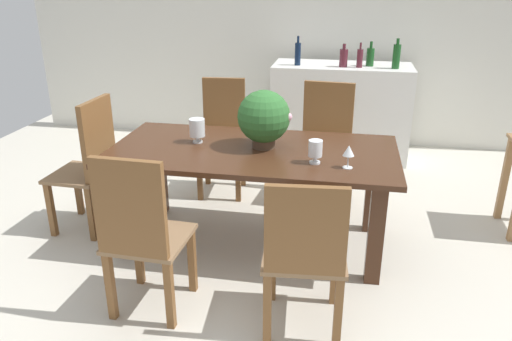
% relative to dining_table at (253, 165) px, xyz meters
% --- Properties ---
extents(ground_plane, '(7.04, 7.04, 0.00)m').
position_rel_dining_table_xyz_m(ground_plane, '(0.00, -0.00, -0.62)').
color(ground_plane, beige).
extents(back_wall, '(6.40, 0.10, 2.60)m').
position_rel_dining_table_xyz_m(back_wall, '(0.00, 2.60, 0.68)').
color(back_wall, silver).
rests_on(back_wall, ground).
extents(dining_table, '(2.00, 0.99, 0.74)m').
position_rel_dining_table_xyz_m(dining_table, '(0.00, 0.00, 0.00)').
color(dining_table, '#422616').
rests_on(dining_table, ground).
extents(chair_near_right, '(0.49, 0.49, 0.95)m').
position_rel_dining_table_xyz_m(chair_near_right, '(0.46, -0.95, -0.09)').
color(chair_near_right, brown).
rests_on(chair_near_right, ground).
extents(chair_head_end, '(0.43, 0.47, 1.04)m').
position_rel_dining_table_xyz_m(chair_head_end, '(-1.25, -0.00, -0.05)').
color(chair_head_end, brown).
rests_on(chair_head_end, ground).
extents(chair_far_left, '(0.45, 0.47, 1.02)m').
position_rel_dining_table_xyz_m(chair_far_left, '(-0.46, 0.95, -0.06)').
color(chair_far_left, brown).
rests_on(chair_far_left, ground).
extents(chair_far_right, '(0.52, 0.50, 1.02)m').
position_rel_dining_table_xyz_m(chair_far_right, '(0.46, 0.96, -0.06)').
color(chair_far_right, brown).
rests_on(chair_far_right, ground).
extents(chair_near_left, '(0.46, 0.46, 1.02)m').
position_rel_dining_table_xyz_m(chair_near_left, '(-0.45, -0.95, -0.06)').
color(chair_near_left, brown).
rests_on(chair_near_left, ground).
extents(flower_centerpiece, '(0.38, 0.37, 0.41)m').
position_rel_dining_table_xyz_m(flower_centerpiece, '(0.07, 0.05, 0.34)').
color(flower_centerpiece, '#4C3828').
rests_on(flower_centerpiece, dining_table).
extents(crystal_vase_left, '(0.09, 0.09, 0.16)m').
position_rel_dining_table_xyz_m(crystal_vase_left, '(0.45, -0.20, 0.22)').
color(crystal_vase_left, silver).
rests_on(crystal_vase_left, dining_table).
extents(crystal_vase_center_near, '(0.11, 0.11, 0.18)m').
position_rel_dining_table_xyz_m(crystal_vase_center_near, '(-0.42, 0.07, 0.23)').
color(crystal_vase_center_near, silver).
rests_on(crystal_vase_center_near, dining_table).
extents(wine_glass, '(0.07, 0.07, 0.15)m').
position_rel_dining_table_xyz_m(wine_glass, '(0.66, -0.25, 0.23)').
color(wine_glass, silver).
rests_on(wine_glass, dining_table).
extents(kitchen_counter, '(1.44, 0.62, 0.99)m').
position_rel_dining_table_xyz_m(kitchen_counter, '(0.56, 2.07, -0.12)').
color(kitchen_counter, silver).
rests_on(kitchen_counter, ground).
extents(wine_bottle_dark, '(0.06, 0.06, 0.30)m').
position_rel_dining_table_xyz_m(wine_bottle_dark, '(0.09, 1.96, 0.50)').
color(wine_bottle_dark, '#0F1E38').
rests_on(wine_bottle_dark, kitchen_counter).
extents(wine_bottle_clear, '(0.06, 0.06, 0.25)m').
position_rel_dining_table_xyz_m(wine_bottle_clear, '(0.72, 1.95, 0.47)').
color(wine_bottle_clear, '#511E28').
rests_on(wine_bottle_clear, kitchen_counter).
extents(wine_bottle_green, '(0.08, 0.08, 0.25)m').
position_rel_dining_table_xyz_m(wine_bottle_green, '(0.83, 2.05, 0.47)').
color(wine_bottle_green, '#194C1E').
rests_on(wine_bottle_green, kitchen_counter).
extents(wine_bottle_tall, '(0.07, 0.07, 0.30)m').
position_rel_dining_table_xyz_m(wine_bottle_tall, '(1.08, 1.94, 0.50)').
color(wine_bottle_tall, '#194C1E').
rests_on(wine_bottle_tall, kitchen_counter).
extents(wine_bottle_amber, '(0.08, 0.08, 0.23)m').
position_rel_dining_table_xyz_m(wine_bottle_amber, '(0.56, 1.95, 0.47)').
color(wine_bottle_amber, '#511E28').
rests_on(wine_bottle_amber, kitchen_counter).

